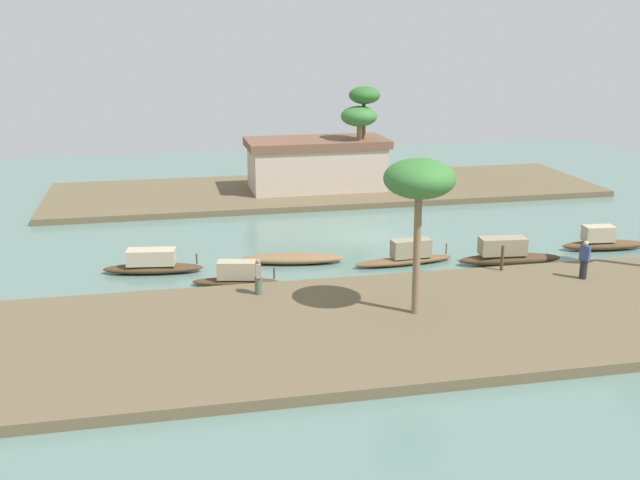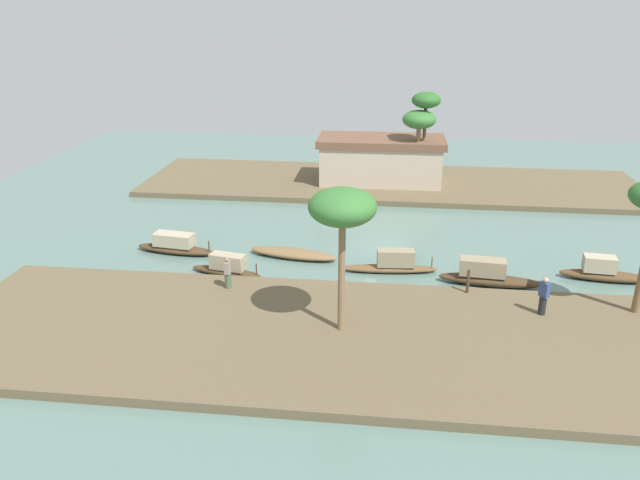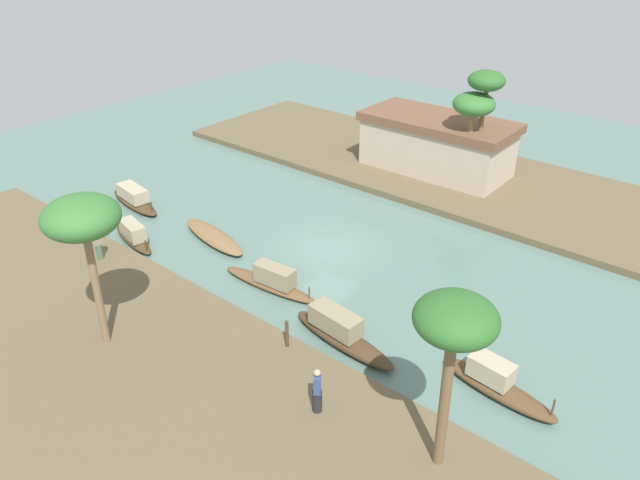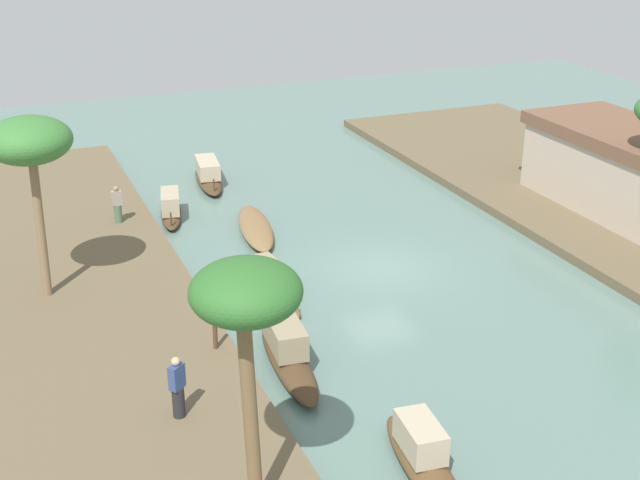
% 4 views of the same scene
% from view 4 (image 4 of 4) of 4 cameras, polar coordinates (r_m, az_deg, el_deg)
% --- Properties ---
extents(river_water, '(61.79, 61.79, 0.00)m').
position_cam_4_polar(river_water, '(31.75, 4.03, -1.95)').
color(river_water, slate).
rests_on(river_water, ground).
extents(riverbank_left, '(37.50, 10.68, 0.38)m').
position_cam_4_polar(riverbank_left, '(28.89, -18.24, -5.35)').
color(riverbank_left, brown).
rests_on(riverbank_left, ground).
extents(sampan_downstream_large, '(5.16, 1.55, 1.37)m').
position_cam_4_polar(sampan_downstream_large, '(25.39, -2.22, -7.34)').
color(sampan_downstream_large, '#47331E').
rests_on(sampan_downstream_large, river_water).
extents(sampan_upstream_small, '(4.55, 1.47, 1.28)m').
position_cam_4_polar(sampan_upstream_small, '(21.40, 6.90, -14.18)').
color(sampan_upstream_small, brown).
rests_on(sampan_upstream_small, river_water).
extents(sampan_midstream, '(5.14, 1.31, 1.23)m').
position_cam_4_polar(sampan_midstream, '(29.71, -3.47, -2.79)').
color(sampan_midstream, brown).
rests_on(sampan_midstream, river_water).
extents(sampan_with_red_awning, '(4.01, 1.68, 1.15)m').
position_cam_4_polar(sampan_with_red_awning, '(36.90, -9.89, 2.14)').
color(sampan_with_red_awning, '#47331E').
rests_on(sampan_with_red_awning, river_water).
extents(sampan_with_tall_canopy, '(4.78, 1.73, 1.15)m').
position_cam_4_polar(sampan_with_tall_canopy, '(40.87, -7.45, 4.34)').
color(sampan_with_tall_canopy, '#47331E').
rests_on(sampan_with_tall_canopy, river_water).
extents(sampan_foreground, '(5.16, 2.12, 0.47)m').
position_cam_4_polar(sampan_foreground, '(34.91, -4.31, 0.83)').
color(sampan_foreground, brown).
rests_on(sampan_foreground, river_water).
extents(person_on_near_bank, '(0.46, 0.49, 1.75)m').
position_cam_4_polar(person_on_near_bank, '(22.64, -9.44, -9.74)').
color(person_on_near_bank, '#232328').
rests_on(person_on_near_bank, riverbank_left).
extents(person_by_mooring, '(0.34, 0.41, 1.55)m').
position_cam_4_polar(person_by_mooring, '(35.68, -13.30, 2.21)').
color(person_by_mooring, '#4C664C').
rests_on(person_by_mooring, riverbank_left).
extents(mooring_post, '(0.14, 0.14, 1.17)m').
position_cam_4_polar(mooring_post, '(25.67, -6.99, -6.00)').
color(mooring_post, '#4C3823').
rests_on(mooring_post, riverbank_left).
extents(palm_tree_left_near, '(2.73, 2.73, 6.12)m').
position_cam_4_polar(palm_tree_left_near, '(28.53, -18.77, 6.10)').
color(palm_tree_left_near, '#7F6647').
rests_on(palm_tree_left_near, riverbank_left).
extents(palm_tree_left_far, '(2.29, 2.29, 6.01)m').
position_cam_4_polar(palm_tree_left_far, '(17.11, -4.93, -4.06)').
color(palm_tree_left_far, brown).
rests_on(palm_tree_left_far, riverbank_left).
extents(riverside_building, '(9.50, 4.57, 3.41)m').
position_cam_4_polar(riverside_building, '(38.02, 19.86, 4.37)').
color(riverside_building, '#C6B29E').
rests_on(riverside_building, riverbank_right).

